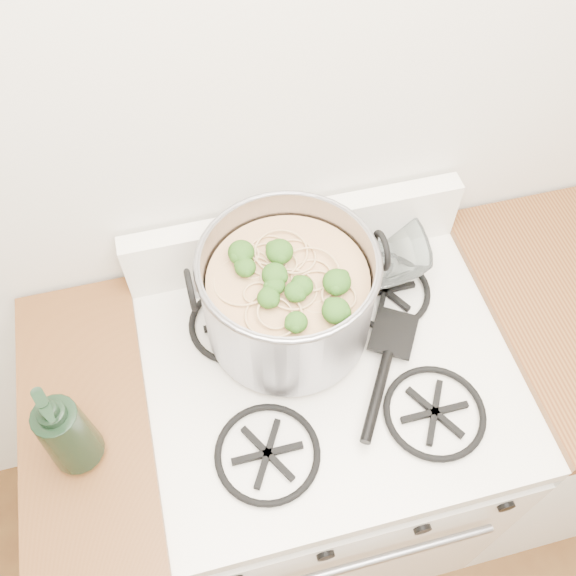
# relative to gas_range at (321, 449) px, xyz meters

# --- Properties ---
(gas_range) EXTENTS (0.76, 0.66, 0.92)m
(gas_range) POSITION_rel_gas_range_xyz_m (0.00, 0.00, 0.00)
(gas_range) COLOR white
(gas_range) RESTS_ON ground
(counter_left) EXTENTS (0.25, 0.65, 0.92)m
(counter_left) POSITION_rel_gas_range_xyz_m (-0.51, 0.00, 0.02)
(counter_left) COLOR silver
(counter_left) RESTS_ON ground
(stock_pot) EXTENTS (0.38, 0.35, 0.24)m
(stock_pot) POSITION_rel_gas_range_xyz_m (-0.06, 0.12, 0.60)
(stock_pot) COLOR gray
(stock_pot) RESTS_ON gas_range
(spatula) EXTENTS (0.41, 0.42, 0.02)m
(spatula) POSITION_rel_gas_range_xyz_m (0.15, 0.04, 0.50)
(spatula) COLOR black
(spatula) RESTS_ON gas_range
(glass_bowl) EXTENTS (0.11, 0.11, 0.03)m
(glass_bowl) POSITION_rel_gas_range_xyz_m (0.15, 0.25, 0.50)
(glass_bowl) COLOR white
(glass_bowl) RESTS_ON gas_range
(bottle) EXTENTS (0.13, 0.13, 0.25)m
(bottle) POSITION_rel_gas_range_xyz_m (-0.51, -0.06, 0.61)
(bottle) COLOR black
(bottle) RESTS_ON counter_left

